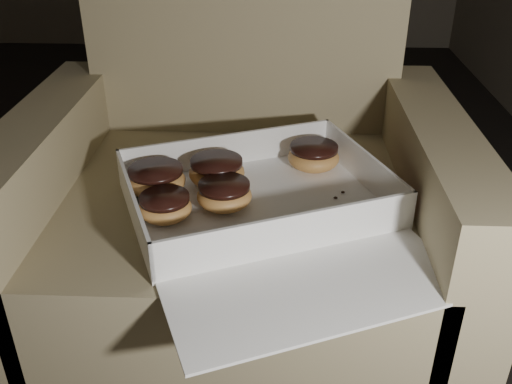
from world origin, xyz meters
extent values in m
cube|color=#988B61|center=(0.94, -0.17, 0.20)|extent=(0.67, 0.67, 0.39)
cube|color=#988B61|center=(0.94, 0.14, 0.63)|extent=(0.67, 0.13, 0.48)
cube|color=#988B61|center=(0.57, -0.17, 0.26)|extent=(0.11, 0.67, 0.52)
cube|color=#988B61|center=(1.30, -0.17, 0.26)|extent=(0.11, 0.67, 0.52)
cube|color=white|center=(0.98, -0.25, 0.39)|extent=(0.52, 0.46, 0.01)
cube|color=white|center=(0.92, -0.11, 0.43)|extent=(0.40, 0.17, 0.06)
cube|color=white|center=(1.03, -0.40, 0.43)|extent=(0.40, 0.17, 0.06)
cube|color=white|center=(0.78, -0.33, 0.43)|extent=(0.13, 0.30, 0.06)
cube|color=white|center=(1.17, -0.17, 0.43)|extent=(0.13, 0.30, 0.06)
cube|color=#C44E5A|center=(1.17, -0.17, 0.43)|extent=(0.12, 0.29, 0.05)
cube|color=white|center=(1.07, -0.48, 0.39)|extent=(0.46, 0.33, 0.01)
ellipsoid|color=#E79550|center=(0.90, -0.19, 0.42)|extent=(0.10, 0.10, 0.05)
cylinder|color=black|center=(0.90, -0.19, 0.44)|extent=(0.10, 0.10, 0.01)
ellipsoid|color=#E79550|center=(0.92, -0.27, 0.42)|extent=(0.09, 0.09, 0.05)
cylinder|color=black|center=(0.92, -0.27, 0.44)|extent=(0.09, 0.09, 0.01)
ellipsoid|color=#E79550|center=(0.80, -0.23, 0.42)|extent=(0.10, 0.10, 0.05)
cylinder|color=black|center=(0.80, -0.23, 0.44)|extent=(0.10, 0.10, 0.01)
ellipsoid|color=#E79550|center=(1.08, -0.12, 0.42)|extent=(0.10, 0.10, 0.05)
cylinder|color=black|center=(1.08, -0.12, 0.44)|extent=(0.09, 0.09, 0.01)
ellipsoid|color=#E79550|center=(0.83, -0.31, 0.42)|extent=(0.09, 0.09, 0.04)
cylinder|color=black|center=(0.83, -0.31, 0.44)|extent=(0.08, 0.08, 0.01)
ellipsoid|color=black|center=(1.13, -0.21, 0.40)|extent=(0.01, 0.01, 0.00)
ellipsoid|color=black|center=(1.08, -0.31, 0.40)|extent=(0.01, 0.01, 0.00)
ellipsoid|color=black|center=(1.12, -0.24, 0.40)|extent=(0.01, 0.01, 0.00)
camera|label=1|loc=(1.01, -1.11, 0.90)|focal=40.00mm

